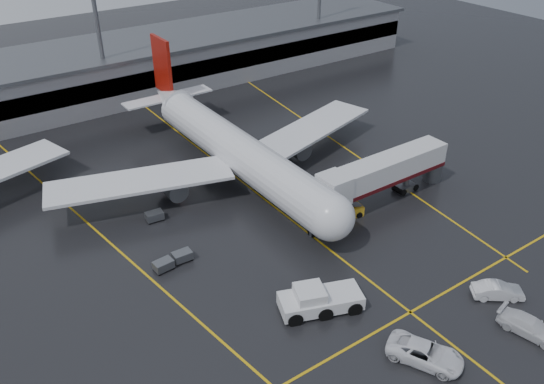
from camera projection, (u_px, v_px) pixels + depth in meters
ground at (276, 208)px, 67.88m from camera, size 220.00×220.00×0.00m
apron_line_centre at (276, 208)px, 67.87m from camera, size 0.25×90.00×0.02m
apron_line_stop at (410, 312)px, 52.41m from camera, size 60.00×0.25×0.02m
apron_line_left at (87, 223)px, 65.14m from camera, size 9.99×69.35×0.02m
apron_line_right at (336, 141)px, 83.67m from camera, size 7.57×69.64×0.02m
terminal at (122, 68)px, 99.31m from camera, size 122.00×19.00×8.60m
light_mast_mid at (97, 22)px, 87.45m from camera, size 3.00×1.20×25.45m
main_airliner at (233, 148)px, 72.51m from camera, size 48.80×45.60×14.10m
jet_bridge at (385, 173)px, 67.41m from camera, size 19.90×3.40×6.05m
pushback_tractor at (318, 300)px, 52.22m from camera, size 8.38×5.66×2.78m
belt_loader at (346, 212)px, 65.97m from camera, size 4.30×2.51×2.57m
service_van_a at (425, 353)px, 46.94m from camera, size 5.57×7.08×1.79m
service_van_b at (530, 326)px, 49.71m from camera, size 3.49×6.00×1.63m
service_van_c at (498, 291)px, 53.80m from camera, size 4.97×4.30×1.62m
baggage_cart_a at (182, 256)px, 58.78m from camera, size 2.04×1.37×1.12m
baggage_cart_b at (163, 265)px, 57.49m from camera, size 2.10×1.46×1.12m
baggage_cart_c at (155, 216)px, 65.31m from camera, size 2.12×1.49×1.12m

